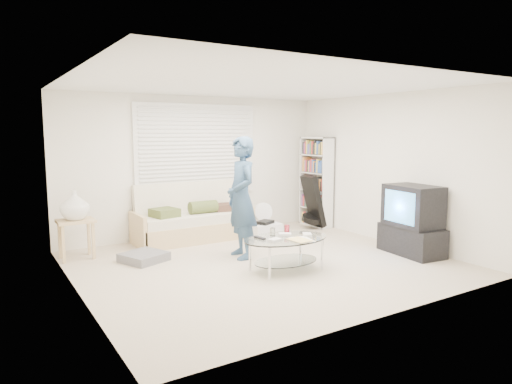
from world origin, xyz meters
TOP-DOWN VIEW (x-y plane):
  - ground at (0.00, 0.00)m, footprint 5.00×5.00m
  - room_shell at (0.00, 0.48)m, footprint 5.02×4.52m
  - window_blinds at (0.00, 2.20)m, footprint 2.32×0.08m
  - futon_sofa at (-0.26, 1.87)m, footprint 2.02×0.82m
  - grey_floor_pillow at (-1.42, 1.00)m, footprint 0.72×0.72m
  - side_table at (-2.22, 1.65)m, footprint 0.52×0.42m
  - bookshelf at (2.32, 1.69)m, footprint 0.28×0.74m
  - guitar_case at (2.10, 1.50)m, footprint 0.42×0.38m
  - floor_fan at (1.01, 1.63)m, footprint 0.36×0.24m
  - storage_bin at (0.72, 1.08)m, footprint 0.52×0.37m
  - tv_unit at (2.20, -0.77)m, footprint 0.63×1.03m
  - coffee_table at (0.07, -0.45)m, footprint 1.23×0.79m
  - standing_person at (-0.11, 0.44)m, footprint 0.52×0.71m

SIDE VIEW (x-z plane):
  - ground at x=0.00m, z-range 0.00..0.00m
  - grey_floor_pillow at x=-1.42m, z-range 0.00..0.12m
  - storage_bin at x=0.72m, z-range -0.02..0.35m
  - futon_sofa at x=-0.26m, z-range -0.17..0.82m
  - floor_fan at x=1.01m, z-range 0.05..0.63m
  - coffee_table at x=0.07m, z-range 0.08..0.65m
  - guitar_case at x=2.10m, z-range -0.05..0.97m
  - tv_unit at x=2.20m, z-range -0.02..1.05m
  - side_table at x=-2.22m, z-range 0.25..1.27m
  - bookshelf at x=2.32m, z-range 0.00..1.77m
  - standing_person at x=-0.11m, z-range 0.00..1.80m
  - window_blinds at x=0.00m, z-range 0.74..2.36m
  - room_shell at x=0.00m, z-range 0.37..2.88m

